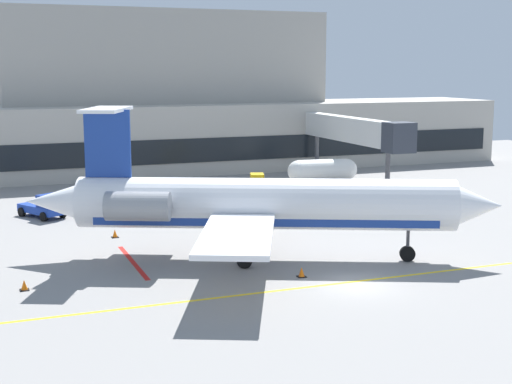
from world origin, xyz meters
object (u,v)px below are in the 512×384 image
(baggage_tug, at_px, (45,207))
(pushback_tractor, at_px, (252,187))
(regional_jet, at_px, (256,204))
(fuel_tank, at_px, (323,171))

(baggage_tug, height_order, pushback_tractor, pushback_tractor)
(regional_jet, relative_size, baggage_tug, 6.16)
(regional_jet, distance_m, baggage_tug, 20.26)
(baggage_tug, distance_m, fuel_tank, 27.39)
(pushback_tractor, height_order, fuel_tank, fuel_tank)
(regional_jet, relative_size, fuel_tank, 3.82)
(pushback_tractor, bearing_deg, fuel_tank, 24.51)
(regional_jet, distance_m, pushback_tractor, 21.01)
(baggage_tug, distance_m, pushback_tractor, 17.89)
(pushback_tractor, distance_m, fuel_tank, 9.76)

